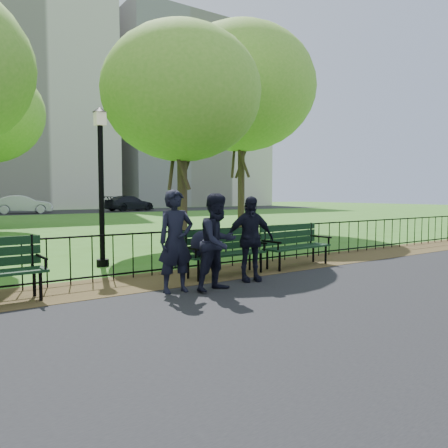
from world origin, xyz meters
TOP-DOWN VIEW (x-y plane):
  - ground at (0.00, 0.00)m, footprint 120.00×120.00m
  - asphalt_path at (0.00, -3.40)m, footprint 60.00×9.20m
  - dirt_strip at (0.00, 1.50)m, footprint 60.00×1.60m
  - iron_fence at (0.00, 2.00)m, footprint 24.06×0.06m
  - apartment_east at (26.00, 48.00)m, footprint 20.00×15.00m
  - park_bench_main at (0.30, 1.14)m, footprint 1.82×0.63m
  - park_bench_right_a at (2.58, 1.24)m, footprint 1.86×0.73m
  - lamppost at (-1.00, 3.75)m, footprint 0.32×0.32m
  - tree_near_e at (2.29, 5.90)m, footprint 4.87×4.87m
  - tree_mid_e at (7.30, 9.53)m, footprint 6.46×6.46m
  - person_left at (-0.90, 0.43)m, footprint 0.65×0.45m
  - person_mid at (-0.25, 0.14)m, footprint 0.87×0.57m
  - person_right at (0.70, 0.47)m, footprint 1.01×0.66m
  - sedan_silver at (2.36, 32.96)m, footprint 4.66×1.84m
  - sedan_dark at (11.89, 33.31)m, footprint 5.33×3.21m

SIDE VIEW (x-z plane):
  - ground at x=0.00m, z-range 0.00..0.00m
  - asphalt_path at x=0.00m, z-range 0.00..0.01m
  - dirt_strip at x=0.00m, z-range 0.01..0.02m
  - iron_fence at x=0.00m, z-range 0.00..1.00m
  - park_bench_right_a at x=2.58m, z-range 0.07..1.11m
  - park_bench_main at x=0.30m, z-range 0.14..1.16m
  - sedan_dark at x=11.89m, z-range 0.01..1.46m
  - sedan_silver at x=2.36m, z-range 0.01..1.52m
  - person_right at x=0.70m, z-range 0.01..1.61m
  - person_mid at x=-0.25m, z-range 0.01..1.67m
  - person_left at x=-0.90m, z-range 0.01..1.73m
  - lamppost at x=-1.00m, z-range 0.16..3.76m
  - tree_near_e at x=2.29m, z-range 1.32..8.11m
  - tree_mid_e at x=7.30m, z-range 1.75..10.76m
  - apartment_east at x=26.00m, z-range 0.00..24.00m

